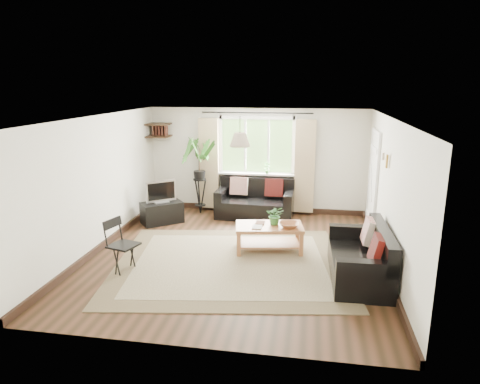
% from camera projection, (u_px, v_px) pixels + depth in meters
% --- Properties ---
extents(floor, '(5.50, 5.50, 0.00)m').
position_uv_depth(floor, '(236.00, 255.00, 7.53)').
color(floor, black).
rests_on(floor, ground).
extents(ceiling, '(5.50, 5.50, 0.00)m').
position_uv_depth(ceiling, '(236.00, 118.00, 6.94)').
color(ceiling, white).
rests_on(ceiling, floor).
extents(wall_back, '(5.00, 0.02, 2.40)m').
position_uv_depth(wall_back, '(257.00, 161.00, 9.86)').
color(wall_back, silver).
rests_on(wall_back, floor).
extents(wall_front, '(5.00, 0.02, 2.40)m').
position_uv_depth(wall_front, '(192.00, 250.00, 4.61)').
color(wall_front, silver).
rests_on(wall_front, floor).
extents(wall_left, '(0.02, 5.50, 2.40)m').
position_uv_depth(wall_left, '(98.00, 184.00, 7.63)').
color(wall_left, silver).
rests_on(wall_left, floor).
extents(wall_right, '(0.02, 5.50, 2.40)m').
position_uv_depth(wall_right, '(390.00, 195.00, 6.84)').
color(wall_right, silver).
rests_on(wall_right, floor).
extents(rug, '(4.22, 3.77, 0.02)m').
position_uv_depth(rug, '(230.00, 263.00, 7.18)').
color(rug, '#C1B895').
rests_on(rug, floor).
extents(window, '(2.50, 0.16, 2.16)m').
position_uv_depth(window, '(257.00, 146.00, 9.74)').
color(window, white).
rests_on(window, wall_back).
extents(door, '(0.06, 0.96, 2.06)m').
position_uv_depth(door, '(373.00, 184.00, 8.51)').
color(door, silver).
rests_on(door, wall_right).
extents(corner_shelf, '(0.50, 0.50, 0.34)m').
position_uv_depth(corner_shelf, '(159.00, 130.00, 9.81)').
color(corner_shelf, black).
rests_on(corner_shelf, wall_back).
extents(pendant_lamp, '(0.36, 0.36, 0.54)m').
position_uv_depth(pendant_lamp, '(240.00, 136.00, 7.41)').
color(pendant_lamp, beige).
rests_on(pendant_lamp, ceiling).
extents(wall_sconce, '(0.12, 0.12, 0.28)m').
position_uv_depth(wall_sconce, '(385.00, 159.00, 7.00)').
color(wall_sconce, beige).
rests_on(wall_sconce, wall_right).
extents(sofa_back, '(1.74, 0.91, 0.80)m').
position_uv_depth(sofa_back, '(255.00, 200.00, 9.59)').
color(sofa_back, black).
rests_on(sofa_back, floor).
extents(sofa_right, '(1.69, 0.88, 0.79)m').
position_uv_depth(sofa_right, '(359.00, 255.00, 6.55)').
color(sofa_right, black).
rests_on(sofa_right, floor).
extents(coffee_table, '(1.27, 0.83, 0.48)m').
position_uv_depth(coffee_table, '(269.00, 238.00, 7.67)').
color(coffee_table, brown).
rests_on(coffee_table, floor).
extents(table_plant, '(0.32, 0.28, 0.34)m').
position_uv_depth(table_plant, '(275.00, 215.00, 7.62)').
color(table_plant, '#2D692A').
rests_on(table_plant, coffee_table).
extents(bowl, '(0.39, 0.39, 0.09)m').
position_uv_depth(bowl, '(289.00, 225.00, 7.50)').
color(bowl, '#955633').
rests_on(bowl, coffee_table).
extents(book_a, '(0.17, 0.23, 0.02)m').
position_uv_depth(book_a, '(252.00, 227.00, 7.51)').
color(book_a, silver).
rests_on(book_a, coffee_table).
extents(book_b, '(0.16, 0.22, 0.02)m').
position_uv_depth(book_b, '(256.00, 222.00, 7.74)').
color(book_b, '#543121').
rests_on(book_b, coffee_table).
extents(tv_stand, '(0.96, 0.90, 0.46)m').
position_uv_depth(tv_stand, '(162.00, 213.00, 9.23)').
color(tv_stand, black).
rests_on(tv_stand, floor).
extents(tv, '(0.65, 0.58, 0.50)m').
position_uv_depth(tv, '(161.00, 191.00, 9.11)').
color(tv, '#A5A5AA').
rests_on(tv, tv_stand).
extents(palm_stand, '(0.74, 0.74, 1.76)m').
position_uv_depth(palm_stand, '(200.00, 176.00, 9.76)').
color(palm_stand, black).
rests_on(palm_stand, floor).
extents(folding_chair, '(0.55, 0.55, 0.86)m').
position_uv_depth(folding_chair, '(124.00, 246.00, 6.79)').
color(folding_chair, black).
rests_on(folding_chair, floor).
extents(sill_plant, '(0.14, 0.10, 0.27)m').
position_uv_depth(sill_plant, '(267.00, 168.00, 9.74)').
color(sill_plant, '#2D6023').
rests_on(sill_plant, window).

